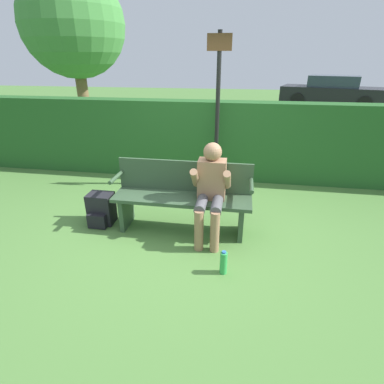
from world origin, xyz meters
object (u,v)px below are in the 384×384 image
park_bench (183,195)px  parked_car (332,92)px  person_seated (211,188)px  water_bottle (224,263)px  backpack (101,210)px  signpost (218,104)px  tree (73,25)px

park_bench → parked_car: size_ratio=0.37×
person_seated → water_bottle: 0.94m
backpack → parked_car: parked_car is taller
park_bench → parked_car: bearing=68.3°
signpost → tree: size_ratio=0.56×
person_seated → signpost: (-0.09, 1.74, 0.74)m
backpack → water_bottle: bearing=-24.7°
park_bench → tree: bearing=127.1°
park_bench → parked_car: (4.78, 12.01, 0.18)m
water_bottle → tree: (-4.86, 6.48, 2.85)m
person_seated → tree: bearing=128.8°
backpack → tree: 7.03m
person_seated → parked_car: (4.40, 12.14, -0.02)m
park_bench → signpost: size_ratio=0.71×
park_bench → person_seated: size_ratio=1.48×
parked_car → signpost: bearing=-95.7°
person_seated → signpost: bearing=92.9°
park_bench → backpack: 1.18m
water_bottle → parked_car: parked_car is taller
water_bottle → parked_car: 13.54m
water_bottle → tree: size_ratio=0.06×
backpack → tree: tree is taller
signpost → parked_car: (4.49, 10.41, -0.76)m
signpost → parked_car: signpost is taller
tree → parked_car: bearing=35.3°
water_bottle → person_seated: bearing=107.4°
park_bench → signpost: 1.88m
parked_car → backpack: bearing=-98.5°
park_bench → parked_car: parked_car is taller
park_bench → water_bottle: size_ratio=6.44×
backpack → person_seated: bearing=-2.9°
park_bench → water_bottle: 1.11m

